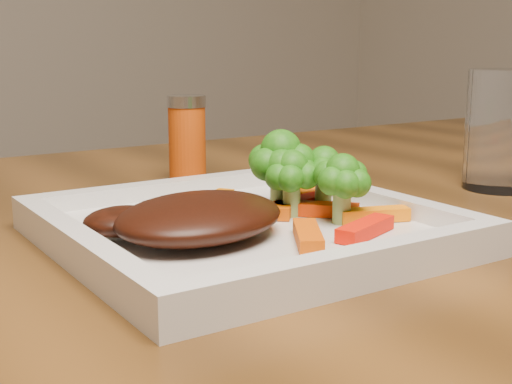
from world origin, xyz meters
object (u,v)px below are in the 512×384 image
plate (245,234)px  drinking_glass (502,130)px  spice_shaker (187,139)px  steak (200,217)px

plate → drinking_glass: (0.32, 0.02, 0.05)m
plate → spice_shaker: size_ratio=2.93×
spice_shaker → drinking_glass: size_ratio=0.77×
steak → drinking_glass: 0.37m
plate → spice_shaker: 0.24m
spice_shaker → drinking_glass: (0.25, -0.20, 0.01)m
spice_shaker → drinking_glass: drinking_glass is taller
plate → spice_shaker: (0.07, 0.23, 0.04)m
steak → spice_shaker: size_ratio=1.43×
steak → drinking_glass: drinking_glass is taller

